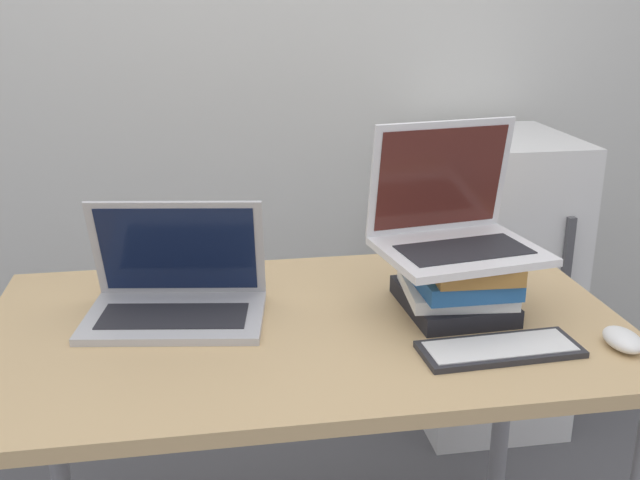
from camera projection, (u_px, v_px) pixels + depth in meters
wall_back at (254, 17)px, 2.48m from camera, size 8.00×0.05×2.70m
desk at (307, 360)px, 1.60m from camera, size 1.33×0.77×0.78m
laptop_left at (176, 294)px, 1.59m from camera, size 0.40×0.30×0.25m
book_stack at (458, 283)px, 1.60m from camera, size 0.24×0.28×0.14m
laptop_on_books at (453, 226)px, 1.57m from camera, size 0.36×0.30×0.27m
wireless_keyboard at (500, 349)px, 1.44m from camera, size 0.32×0.13×0.01m
mouse at (623, 340)px, 1.45m from camera, size 0.06×0.10×0.04m
mini_fridge at (487, 281)px, 2.54m from camera, size 0.47×0.52×0.99m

